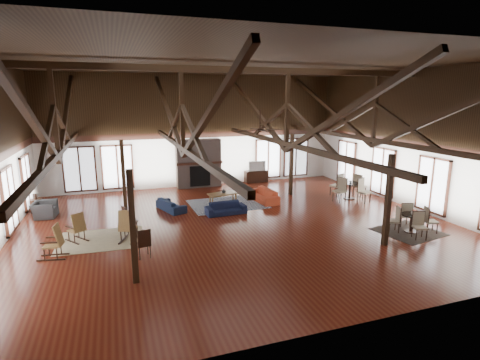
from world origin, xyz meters
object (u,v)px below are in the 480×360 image
object	(u,v)px
sofa_orange	(263,195)
armchair	(44,210)
sofa_navy_left	(171,205)
cafe_table_near	(412,220)
sofa_navy_front	(226,208)
coffee_table	(223,194)
tv_console	(256,176)
cafe_table_far	(350,188)

from	to	relation	value
sofa_orange	armchair	xyz separation A→B (m)	(-9.38, 0.63, 0.03)
sofa_navy_left	cafe_table_near	bearing A→B (deg)	-144.39
sofa_navy_front	cafe_table_near	size ratio (longest dim) A/B	0.93
sofa_orange	coffee_table	distance (m)	1.93
sofa_navy_left	tv_console	world-z (taller)	tv_console
sofa_navy_left	sofa_orange	world-z (taller)	sofa_orange
cafe_table_near	tv_console	bearing A→B (deg)	103.74
sofa_navy_front	cafe_table_far	bearing A→B (deg)	0.73
cafe_table_far	armchair	bearing A→B (deg)	173.24
sofa_navy_front	coffee_table	world-z (taller)	coffee_table
sofa_navy_left	sofa_navy_front	bearing A→B (deg)	-140.38
coffee_table	armchair	world-z (taller)	armchair
sofa_navy_front	tv_console	xyz separation A→B (m)	(3.42, 5.31, 0.08)
sofa_navy_front	tv_console	world-z (taller)	tv_console
armchair	cafe_table_near	size ratio (longest dim) A/B	0.54
cafe_table_near	tv_console	size ratio (longest dim) A/B	1.38
sofa_navy_left	cafe_table_far	distance (m)	8.51
armchair	cafe_table_far	size ratio (longest dim) A/B	0.46
sofa_navy_left	cafe_table_far	xyz separation A→B (m)	(8.46, -0.89, 0.31)
cafe_table_far	sofa_navy_front	bearing A→B (deg)	-176.55
sofa_navy_front	coffee_table	xyz separation A→B (m)	(0.31, 1.52, 0.20)
coffee_table	armchair	distance (m)	7.48
sofa_navy_left	tv_console	xyz separation A→B (m)	(5.52, 4.04, 0.09)
armchair	cafe_table_far	world-z (taller)	cafe_table_far
sofa_navy_front	tv_console	size ratio (longest dim) A/B	1.29
coffee_table	tv_console	xyz separation A→B (m)	(3.10, 3.79, -0.12)
sofa_navy_left	cafe_table_far	world-z (taller)	cafe_table_far
armchair	tv_console	distance (m)	11.07
cafe_table_near	coffee_table	bearing A→B (deg)	133.26
cafe_table_far	tv_console	bearing A→B (deg)	120.80
sofa_navy_front	sofa_navy_left	size ratio (longest dim) A/B	1.02
coffee_table	cafe_table_far	size ratio (longest dim) A/B	0.66
sofa_navy_front	sofa_navy_left	world-z (taller)	sofa_navy_front
tv_console	coffee_table	bearing A→B (deg)	-129.33
sofa_navy_front	sofa_orange	xyz separation A→B (m)	(2.23, 1.36, 0.04)
armchair	cafe_table_near	bearing A→B (deg)	-110.30
sofa_navy_front	coffee_table	size ratio (longest dim) A/B	1.18
sofa_navy_left	tv_console	bearing A→B (deg)	-73.06
sofa_navy_left	coffee_table	size ratio (longest dim) A/B	1.16
sofa_orange	cafe_table_far	world-z (taller)	cafe_table_far
coffee_table	armchair	size ratio (longest dim) A/B	1.45
sofa_navy_front	sofa_navy_left	xyz separation A→B (m)	(-2.10, 1.27, -0.00)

